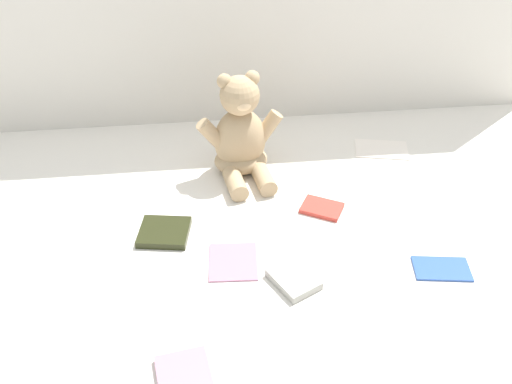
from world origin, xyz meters
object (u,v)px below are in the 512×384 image
book_case_2 (442,268)px  book_case_3 (233,261)px  teddy_bear (241,137)px  book_case_1 (164,232)px  book_case_0 (186,383)px  book_case_6 (381,149)px  book_case_5 (322,208)px  book_case_4 (294,279)px

book_case_2 → book_case_3: 0.42m
teddy_bear → book_case_1: 0.31m
book_case_0 → book_case_6: size_ratio=0.89×
book_case_1 → book_case_2: bearing=82.7°
book_case_2 → book_case_1: bearing=81.8°
book_case_1 → book_case_3: book_case_1 is taller
teddy_bear → book_case_5: (0.17, -0.18, -0.09)m
book_case_0 → book_case_6: bearing=42.6°
book_case_4 → book_case_0: bearing=-162.9°
book_case_1 → book_case_6: book_case_1 is taller
book_case_0 → teddy_bear: bearing=67.4°
book_case_4 → book_case_5: 0.24m
book_case_2 → book_case_6: book_case_2 is taller
book_case_1 → book_case_5: 0.36m
book_case_1 → book_case_4: bearing=65.5°
book_case_3 → book_case_4: size_ratio=1.18×
book_case_0 → book_case_5: book_case_0 is taller
book_case_2 → book_case_3: bearing=89.5°
book_case_1 → book_case_4: (0.25, -0.17, 0.00)m
book_case_4 → book_case_6: 0.56m
book_case_4 → teddy_bear: bearing=71.8°
book_case_0 → book_case_5: bearing=44.7°
book_case_3 → book_case_5: size_ratio=1.22×
teddy_bear → book_case_5: 0.26m
book_case_5 → book_case_1: bearing=-53.3°
book_case_0 → book_case_6: (0.53, 0.67, -0.00)m
teddy_bear → book_case_2: size_ratio=2.33×
book_case_0 → book_case_6: book_case_0 is taller
book_case_5 → book_case_0: bearing=-7.3°
teddy_bear → book_case_1: size_ratio=2.46×
teddy_bear → book_case_0: 0.64m
book_case_0 → book_case_5: (0.32, 0.43, -0.00)m
book_case_2 → book_case_4: 0.30m
book_case_1 → book_case_5: bearing=107.4°
book_case_1 → book_case_3: bearing=63.7°
book_case_2 → book_case_6: bearing=7.2°
book_case_2 → book_case_3: (-0.42, 0.07, -0.00)m
book_case_5 → book_case_4: bearing=4.0°
book_case_0 → book_case_3: size_ratio=1.11×
book_case_6 → book_case_0: bearing=154.3°
book_case_3 → book_case_6: (0.43, 0.39, 0.00)m
book_case_2 → book_case_3: book_case_2 is taller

